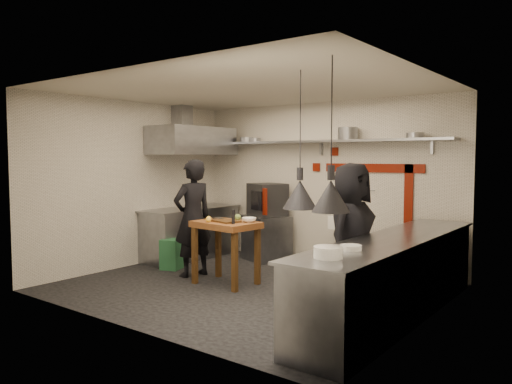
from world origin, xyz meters
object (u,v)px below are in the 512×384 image
Objects in this scene: combi_oven at (267,200)px; chef_right at (351,235)px; oven_stand at (266,238)px; chef_left at (193,218)px; prep_table at (226,253)px; green_bin at (171,254)px.

chef_right reaches higher than combi_oven.
oven_stand is 0.44× the size of chef_left.
chef_left is 1.02× the size of chef_right.
chef_left reaches higher than prep_table.
chef_left is (-0.17, -1.74, -0.18)m from combi_oven.
chef_right is (3.30, -0.09, 0.64)m from green_bin.
chef_left is at bearing 88.99° from chef_right.
oven_stand is 1.60× the size of green_bin.
chef_right is at bearing -10.13° from combi_oven.
oven_stand is at bearing 54.78° from chef_right.
oven_stand is 3.04m from chef_right.
chef_left is (-0.19, -1.69, 0.51)m from oven_stand.
combi_oven is 3.05m from chef_right.
oven_stand is 1.35× the size of combi_oven.
oven_stand reaches higher than green_bin.
green_bin is (-0.81, -1.57, -0.15)m from oven_stand.
green_bin is at bearing 86.86° from chef_right.
combi_oven reaches higher than green_bin.
chef_right is at bearing -1.63° from green_bin.
chef_left is (-0.74, 0.07, 0.45)m from prep_table.
combi_oven is 1.76m from chef_left.
combi_oven is 0.33× the size of chef_right.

